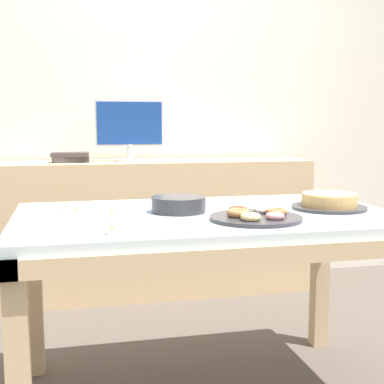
{
  "coord_description": "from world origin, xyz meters",
  "views": [
    {
      "loc": [
        -0.51,
        -1.95,
        1.09
      ],
      "look_at": [
        -0.02,
        0.17,
        0.81
      ],
      "focal_mm": 50.0,
      "sensor_mm": 36.0,
      "label": 1
    }
  ],
  "objects_px": {
    "tealight_right_edge": "(76,213)",
    "tealight_centre": "(112,231)",
    "book_stack": "(70,157)",
    "cake_chocolate_round": "(329,202)",
    "plate_stack": "(179,204)",
    "tealight_near_front": "(112,215)",
    "computer_monitor": "(130,131)",
    "tealight_near_cakes": "(238,199)",
    "tealight_left_edge": "(66,208)",
    "pastry_platter": "(255,216)"
  },
  "relations": [
    {
      "from": "pastry_platter",
      "to": "tealight_left_edge",
      "type": "relative_size",
      "value": 8.17
    },
    {
      "from": "book_stack",
      "to": "pastry_platter",
      "type": "distance_m",
      "value": 1.69
    },
    {
      "from": "tealight_near_cakes",
      "to": "plate_stack",
      "type": "bearing_deg",
      "value": -145.77
    },
    {
      "from": "book_stack",
      "to": "tealight_right_edge",
      "type": "relative_size",
      "value": 5.81
    },
    {
      "from": "tealight_near_front",
      "to": "book_stack",
      "type": "bearing_deg",
      "value": 95.65
    },
    {
      "from": "cake_chocolate_round",
      "to": "tealight_left_edge",
      "type": "relative_size",
      "value": 7.39
    },
    {
      "from": "plate_stack",
      "to": "pastry_platter",
      "type": "bearing_deg",
      "value": -44.84
    },
    {
      "from": "pastry_platter",
      "to": "tealight_left_edge",
      "type": "height_order",
      "value": "pastry_platter"
    },
    {
      "from": "tealight_near_cakes",
      "to": "tealight_left_edge",
      "type": "xyz_separation_m",
      "value": [
        -0.73,
        -0.07,
        0.0
      ]
    },
    {
      "from": "plate_stack",
      "to": "tealight_near_front",
      "type": "distance_m",
      "value": 0.27
    },
    {
      "from": "cake_chocolate_round",
      "to": "plate_stack",
      "type": "bearing_deg",
      "value": 174.3
    },
    {
      "from": "tealight_near_cakes",
      "to": "computer_monitor",
      "type": "bearing_deg",
      "value": 106.78
    },
    {
      "from": "tealight_left_edge",
      "to": "cake_chocolate_round",
      "type": "bearing_deg",
      "value": -10.91
    },
    {
      "from": "book_stack",
      "to": "cake_chocolate_round",
      "type": "xyz_separation_m",
      "value": [
        1.0,
        -1.4,
        -0.11
      ]
    },
    {
      "from": "cake_chocolate_round",
      "to": "pastry_platter",
      "type": "height_order",
      "value": "cake_chocolate_round"
    },
    {
      "from": "tealight_centre",
      "to": "tealight_near_front",
      "type": "bearing_deg",
      "value": 85.48
    },
    {
      "from": "tealight_right_edge",
      "to": "tealight_left_edge",
      "type": "distance_m",
      "value": 0.15
    },
    {
      "from": "computer_monitor",
      "to": "tealight_near_front",
      "type": "xyz_separation_m",
      "value": [
        -0.23,
        -1.4,
        -0.28
      ]
    },
    {
      "from": "tealight_centre",
      "to": "tealight_left_edge",
      "type": "distance_m",
      "value": 0.52
    },
    {
      "from": "tealight_near_front",
      "to": "cake_chocolate_round",
      "type": "bearing_deg",
      "value": -0.05
    },
    {
      "from": "tealight_right_edge",
      "to": "plate_stack",
      "type": "bearing_deg",
      "value": 0.98
    },
    {
      "from": "tealight_right_edge",
      "to": "tealight_left_edge",
      "type": "xyz_separation_m",
      "value": [
        -0.03,
        0.14,
        0.0
      ]
    },
    {
      "from": "computer_monitor",
      "to": "tealight_right_edge",
      "type": "bearing_deg",
      "value": -104.78
    },
    {
      "from": "tealight_near_cakes",
      "to": "tealight_left_edge",
      "type": "distance_m",
      "value": 0.73
    },
    {
      "from": "book_stack",
      "to": "tealight_left_edge",
      "type": "height_order",
      "value": "book_stack"
    },
    {
      "from": "plate_stack",
      "to": "tealight_near_front",
      "type": "xyz_separation_m",
      "value": [
        -0.26,
        -0.06,
        -0.02
      ]
    },
    {
      "from": "plate_stack",
      "to": "tealight_left_edge",
      "type": "xyz_separation_m",
      "value": [
        -0.42,
        0.14,
        -0.02
      ]
    },
    {
      "from": "pastry_platter",
      "to": "book_stack",
      "type": "bearing_deg",
      "value": 111.84
    },
    {
      "from": "pastry_platter",
      "to": "tealight_left_edge",
      "type": "bearing_deg",
      "value": 150.71
    },
    {
      "from": "tealight_right_edge",
      "to": "tealight_near_cakes",
      "type": "bearing_deg",
      "value": 17.18
    },
    {
      "from": "cake_chocolate_round",
      "to": "tealight_near_front",
      "type": "height_order",
      "value": "cake_chocolate_round"
    },
    {
      "from": "tealight_near_cakes",
      "to": "tealight_left_edge",
      "type": "relative_size",
      "value": 1.0
    },
    {
      "from": "pastry_platter",
      "to": "tealight_centre",
      "type": "distance_m",
      "value": 0.53
    },
    {
      "from": "tealight_right_edge",
      "to": "tealight_centre",
      "type": "relative_size",
      "value": 1.0
    },
    {
      "from": "cake_chocolate_round",
      "to": "computer_monitor",
      "type": "bearing_deg",
      "value": 114.5
    },
    {
      "from": "tealight_left_edge",
      "to": "tealight_centre",
      "type": "bearing_deg",
      "value": -74.43
    },
    {
      "from": "book_stack",
      "to": "tealight_centre",
      "type": "height_order",
      "value": "book_stack"
    },
    {
      "from": "tealight_near_cakes",
      "to": "tealight_centre",
      "type": "bearing_deg",
      "value": -136.06
    },
    {
      "from": "book_stack",
      "to": "cake_chocolate_round",
      "type": "distance_m",
      "value": 1.72
    },
    {
      "from": "computer_monitor",
      "to": "tealight_near_front",
      "type": "relative_size",
      "value": 10.6
    },
    {
      "from": "tealight_near_cakes",
      "to": "tealight_near_front",
      "type": "bearing_deg",
      "value": -154.69
    },
    {
      "from": "book_stack",
      "to": "tealight_near_front",
      "type": "relative_size",
      "value": 5.81
    },
    {
      "from": "tealight_near_cakes",
      "to": "tealight_left_edge",
      "type": "height_order",
      "value": "same"
    },
    {
      "from": "plate_stack",
      "to": "tealight_near_front",
      "type": "height_order",
      "value": "plate_stack"
    },
    {
      "from": "tealight_near_front",
      "to": "tealight_near_cakes",
      "type": "xyz_separation_m",
      "value": [
        0.57,
        0.27,
        0.0
      ]
    },
    {
      "from": "cake_chocolate_round",
      "to": "tealight_left_edge",
      "type": "bearing_deg",
      "value": 169.09
    },
    {
      "from": "tealight_near_front",
      "to": "tealight_right_edge",
      "type": "distance_m",
      "value": 0.14
    },
    {
      "from": "plate_stack",
      "to": "tealight_near_front",
      "type": "bearing_deg",
      "value": -167.12
    },
    {
      "from": "pastry_platter",
      "to": "tealight_left_edge",
      "type": "distance_m",
      "value": 0.75
    },
    {
      "from": "plate_stack",
      "to": "tealight_near_cakes",
      "type": "bearing_deg",
      "value": 34.23
    }
  ]
}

